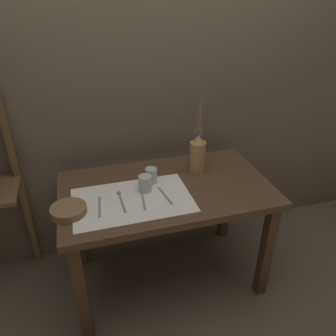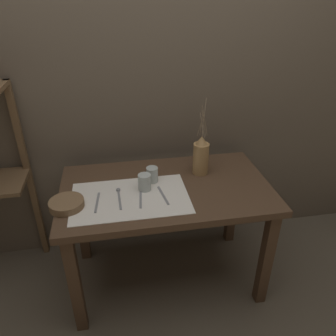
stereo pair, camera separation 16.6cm
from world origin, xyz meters
The scene contains 12 objects.
ground_plane centered at (0.00, 0.00, 0.00)m, with size 12.00×12.00×0.00m, color brown.
stone_wall_back centered at (0.00, 0.45, 1.20)m, with size 7.00×0.06×2.40m.
wooden_table centered at (0.00, 0.00, 0.60)m, with size 1.18×0.68×0.70m.
linen_cloth centered at (-0.21, -0.08, 0.71)m, with size 0.62×0.39×0.00m.
pitcher_with_flowers centered at (0.23, 0.12, 0.82)m, with size 0.09×0.09×0.45m.
wooden_bowl centered at (-0.53, -0.10, 0.72)m, with size 0.18×0.18×0.04m.
glass_tumbler_near centered at (-0.12, -0.01, 0.75)m, with size 0.07×0.07×0.09m.
glass_tumbler_far centered at (-0.07, 0.07, 0.75)m, with size 0.07×0.07×0.09m.
knife_center centered at (-0.38, -0.09, 0.71)m, with size 0.03×0.18×0.00m.
spoon_inner centered at (-0.27, -0.03, 0.71)m, with size 0.02×0.19×0.02m.
spoon_outer centered at (-0.15, -0.04, 0.71)m, with size 0.04×0.19×0.02m.
fork_inner centered at (-0.03, -0.09, 0.71)m, with size 0.04×0.18×0.00m.
Camera 1 is at (-0.42, -1.50, 1.70)m, focal length 35.00 mm.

